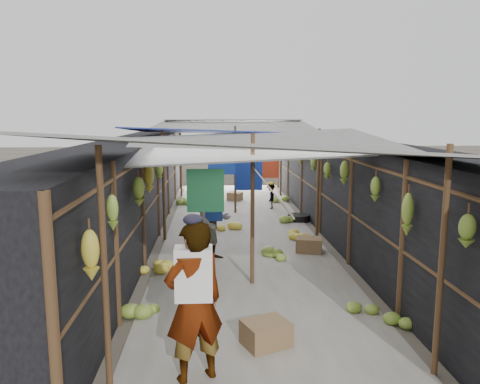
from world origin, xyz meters
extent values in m
plane|color=#6B6356|center=(0.00, 0.00, 0.00)|extent=(80.00, 80.00, 0.00)
cube|color=#9E998E|center=(0.00, 6.50, 0.01)|extent=(3.60, 16.00, 0.02)
cube|color=black|center=(-2.70, 6.50, 1.15)|extent=(1.40, 15.00, 2.30)
cube|color=black|center=(2.70, 6.50, 1.15)|extent=(1.40, 15.00, 2.30)
cube|color=olive|center=(-0.01, 0.77, 0.17)|extent=(0.68, 0.62, 0.33)
cube|color=olive|center=(1.37, 4.82, 0.16)|extent=(0.63, 0.55, 0.32)
cube|color=olive|center=(0.08, 11.04, 0.15)|extent=(0.58, 0.53, 0.30)
cylinder|color=black|center=(1.70, 7.83, 0.09)|extent=(0.61, 0.61, 0.18)
imported|color=white|center=(-0.88, 0.06, 0.90)|extent=(0.78, 0.66, 1.81)
imported|color=#213AA9|center=(-0.68, 4.41, 0.80)|extent=(0.96, 0.88, 1.60)
imported|color=#524B47|center=(1.13, 9.53, 0.40)|extent=(0.40, 0.57, 0.81)
cylinder|color=brown|center=(-1.80, 0.00, 1.30)|extent=(0.07, 0.07, 2.60)
cylinder|color=brown|center=(1.80, 0.00, 1.30)|extent=(0.07, 0.07, 2.60)
cylinder|color=brown|center=(0.00, 3.00, 1.30)|extent=(0.07, 0.07, 2.60)
cylinder|color=brown|center=(-1.80, 6.00, 1.30)|extent=(0.07, 0.07, 2.60)
cylinder|color=brown|center=(1.80, 6.00, 1.30)|extent=(0.07, 0.07, 2.60)
cylinder|color=brown|center=(0.00, 9.00, 1.30)|extent=(0.07, 0.07, 2.60)
cylinder|color=brown|center=(-1.80, 12.00, 1.30)|extent=(0.07, 0.07, 2.60)
cylinder|color=brown|center=(1.80, 12.00, 1.30)|extent=(0.07, 0.07, 2.60)
cube|color=gray|center=(0.00, 1.00, 2.50)|extent=(5.21, 3.19, 0.52)
cube|color=gray|center=(0.20, 4.20, 2.35)|extent=(5.23, 3.73, 0.50)
cube|color=navy|center=(-0.10, 7.50, 2.45)|extent=(5.40, 3.60, 0.41)
cube|color=gray|center=(0.00, 10.80, 2.55)|extent=(5.37, 3.66, 0.27)
cube|color=gray|center=(0.10, 13.20, 2.65)|extent=(5.00, 1.99, 0.24)
cylinder|color=brown|center=(-2.00, 6.50, 2.05)|extent=(0.06, 15.00, 0.06)
cylinder|color=brown|center=(2.00, 6.50, 2.05)|extent=(0.06, 15.00, 0.06)
cylinder|color=gray|center=(0.00, 6.50, 2.05)|extent=(0.02, 15.00, 0.02)
cube|color=#1A36AA|center=(0.06, 4.60, 1.72)|extent=(0.55, 0.03, 0.65)
cube|color=#B4361B|center=(0.64, 6.06, 1.75)|extent=(0.50, 0.03, 0.60)
cube|color=navy|center=(-0.20, 11.13, 1.75)|extent=(0.65, 0.03, 0.60)
cube|color=#257043|center=(-0.79, 2.70, 1.70)|extent=(0.60, 0.03, 0.70)
cube|color=#193FA6|center=(-0.43, 6.78, 1.75)|extent=(0.70, 0.03, 0.60)
cube|color=white|center=(0.39, 9.74, 1.77)|extent=(0.60, 0.03, 0.55)
ellipsoid|color=gold|center=(-1.88, -0.19, 1.52)|extent=(0.18, 0.15, 0.53)
ellipsoid|color=olive|center=(-1.88, 0.88, 1.73)|extent=(0.14, 0.12, 0.45)
ellipsoid|color=olive|center=(-1.88, 2.88, 1.66)|extent=(0.20, 0.17, 0.50)
ellipsoid|color=gold|center=(-1.88, 4.15, 1.70)|extent=(0.20, 0.17, 0.58)
ellipsoid|color=olive|center=(-1.88, 5.84, 1.63)|extent=(0.18, 0.15, 0.38)
ellipsoid|color=gold|center=(-1.88, 7.08, 1.83)|extent=(0.19, 0.16, 0.42)
ellipsoid|color=olive|center=(-1.88, 9.07, 1.61)|extent=(0.16, 0.14, 0.51)
ellipsoid|color=olive|center=(-1.88, 10.57, 1.51)|extent=(0.16, 0.14, 0.50)
ellipsoid|color=olive|center=(-1.88, 12.01, 1.52)|extent=(0.20, 0.17, 0.50)
ellipsoid|color=gold|center=(-1.88, 13.29, 1.74)|extent=(0.14, 0.12, 0.55)
ellipsoid|color=olive|center=(1.88, -0.30, 1.74)|extent=(0.17, 0.15, 0.36)
ellipsoid|color=olive|center=(1.88, 1.12, 1.61)|extent=(0.16, 0.14, 0.58)
ellipsoid|color=olive|center=(1.88, 2.37, 1.75)|extent=(0.15, 0.13, 0.41)
ellipsoid|color=olive|center=(1.88, 4.11, 1.79)|extent=(0.18, 0.15, 0.50)
ellipsoid|color=olive|center=(1.88, 5.46, 1.67)|extent=(0.17, 0.15, 0.40)
ellipsoid|color=olive|center=(1.88, 6.88, 1.69)|extent=(0.16, 0.14, 0.37)
ellipsoid|color=olive|center=(1.88, 8.70, 1.68)|extent=(0.16, 0.13, 0.40)
ellipsoid|color=gold|center=(1.88, 10.41, 1.75)|extent=(0.18, 0.16, 0.38)
ellipsoid|color=olive|center=(1.88, 12.17, 1.69)|extent=(0.15, 0.12, 0.40)
ellipsoid|color=olive|center=(1.88, 12.91, 1.60)|extent=(0.14, 0.12, 0.40)
ellipsoid|color=olive|center=(-1.13, 7.92, 0.14)|extent=(0.56, 0.48, 0.28)
ellipsoid|color=olive|center=(-1.70, 1.67, 0.12)|extent=(0.47, 0.40, 0.23)
ellipsoid|color=gold|center=(-1.70, 3.85, 0.14)|extent=(0.54, 0.46, 0.27)
ellipsoid|color=gold|center=(-0.27, 6.71, 0.13)|extent=(0.50, 0.43, 0.25)
ellipsoid|color=gold|center=(1.38, 5.99, 0.16)|extent=(0.63, 0.53, 0.31)
ellipsoid|color=olive|center=(1.70, 1.49, 0.18)|extent=(0.71, 0.60, 0.36)
ellipsoid|color=olive|center=(1.59, 10.80, 0.16)|extent=(0.65, 0.56, 0.33)
ellipsoid|color=olive|center=(0.48, 4.39, 0.12)|extent=(0.48, 0.41, 0.24)
ellipsoid|color=olive|center=(-1.51, 10.55, 0.12)|extent=(0.48, 0.41, 0.24)
ellipsoid|color=olive|center=(1.41, 7.67, 0.12)|extent=(0.48, 0.41, 0.24)
camera|label=1|loc=(-0.66, -4.73, 2.88)|focal=35.00mm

